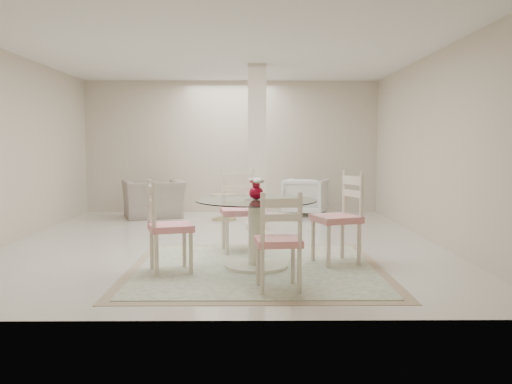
{
  "coord_description": "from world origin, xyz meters",
  "views": [
    {
      "loc": [
        0.4,
        -7.69,
        1.39
      ],
      "look_at": [
        0.46,
        -1.48,
        0.85
      ],
      "focal_mm": 38.0,
      "sensor_mm": 36.0,
      "label": 1
    }
  ],
  "objects_px": {
    "dining_table": "(256,234)",
    "recliner_taupe": "(154,199)",
    "red_vase": "(256,188)",
    "dining_chair_east": "(342,211)",
    "dining_chair_north": "(239,204)",
    "side_table": "(224,208)",
    "dining_chair_west": "(164,220)",
    "armchair_white": "(306,197)",
    "dining_chair_south": "(279,234)",
    "column": "(257,147)"
  },
  "relations": [
    {
      "from": "red_vase",
      "to": "side_table",
      "type": "distance_m",
      "value": 4.08
    },
    {
      "from": "dining_table",
      "to": "red_vase",
      "type": "height_order",
      "value": "red_vase"
    },
    {
      "from": "dining_chair_west",
      "to": "side_table",
      "type": "relative_size",
      "value": 2.33
    },
    {
      "from": "column",
      "to": "recliner_taupe",
      "type": "xyz_separation_m",
      "value": [
        -1.97,
        1.35,
        -1.0
      ]
    },
    {
      "from": "dining_chair_east",
      "to": "dining_chair_west",
      "type": "bearing_deg",
      "value": -96.84
    },
    {
      "from": "dining_chair_east",
      "to": "side_table",
      "type": "relative_size",
      "value": 2.5
    },
    {
      "from": "dining_table",
      "to": "dining_chair_east",
      "type": "xyz_separation_m",
      "value": [
        1.0,
        0.23,
        0.23
      ]
    },
    {
      "from": "red_vase",
      "to": "dining_chair_west",
      "type": "height_order",
      "value": "dining_chair_west"
    },
    {
      "from": "dining_chair_west",
      "to": "recliner_taupe",
      "type": "xyz_separation_m",
      "value": [
        -0.93,
        4.55,
        -0.23
      ]
    },
    {
      "from": "column",
      "to": "dining_chair_east",
      "type": "xyz_separation_m",
      "value": [
        0.96,
        -2.75,
        -0.72
      ]
    },
    {
      "from": "red_vase",
      "to": "dining_chair_south",
      "type": "relative_size",
      "value": 0.23
    },
    {
      "from": "red_vase",
      "to": "dining_chair_south",
      "type": "xyz_separation_m",
      "value": [
        0.2,
        -0.99,
        -0.35
      ]
    },
    {
      "from": "dining_chair_north",
      "to": "dining_chair_south",
      "type": "height_order",
      "value": "dining_chair_north"
    },
    {
      "from": "armchair_white",
      "to": "dining_table",
      "type": "bearing_deg",
      "value": 96.79
    },
    {
      "from": "dining_chair_north",
      "to": "dining_chair_west",
      "type": "distance_m",
      "value": 1.46
    },
    {
      "from": "dining_chair_south",
      "to": "red_vase",
      "type": "bearing_deg",
      "value": -83.96
    },
    {
      "from": "dining_chair_north",
      "to": "recliner_taupe",
      "type": "xyz_separation_m",
      "value": [
        -1.72,
        3.32,
        -0.27
      ]
    },
    {
      "from": "dining_table",
      "to": "recliner_taupe",
      "type": "height_order",
      "value": "dining_table"
    },
    {
      "from": "dining_table",
      "to": "armchair_white",
      "type": "relative_size",
      "value": 1.68
    },
    {
      "from": "dining_chair_south",
      "to": "armchair_white",
      "type": "bearing_deg",
      "value": -103.85
    },
    {
      "from": "recliner_taupe",
      "to": "dining_chair_west",
      "type": "bearing_deg",
      "value": 82.48
    },
    {
      "from": "armchair_white",
      "to": "dining_chair_north",
      "type": "bearing_deg",
      "value": 90.42
    },
    {
      "from": "dining_chair_north",
      "to": "dining_chair_west",
      "type": "xyz_separation_m",
      "value": [
        -0.78,
        -1.23,
        -0.04
      ]
    },
    {
      "from": "dining_chair_south",
      "to": "dining_chair_west",
      "type": "bearing_deg",
      "value": -38.29
    },
    {
      "from": "recliner_taupe",
      "to": "armchair_white",
      "type": "xyz_separation_m",
      "value": [
        2.95,
        0.3,
        0.01
      ]
    },
    {
      "from": "dining_chair_south",
      "to": "side_table",
      "type": "distance_m",
      "value": 5.05
    },
    {
      "from": "recliner_taupe",
      "to": "side_table",
      "type": "xyz_separation_m",
      "value": [
        1.37,
        -0.35,
        -0.13
      ]
    },
    {
      "from": "dining_chair_north",
      "to": "side_table",
      "type": "distance_m",
      "value": 3.02
    },
    {
      "from": "column",
      "to": "dining_chair_south",
      "type": "distance_m",
      "value": 4.06
    },
    {
      "from": "dining_chair_east",
      "to": "recliner_taupe",
      "type": "xyz_separation_m",
      "value": [
        -2.93,
        4.1,
        -0.28
      ]
    },
    {
      "from": "red_vase",
      "to": "dining_chair_north",
      "type": "xyz_separation_m",
      "value": [
        -0.22,
        1.01,
        -0.28
      ]
    },
    {
      "from": "dining_table",
      "to": "armchair_white",
      "type": "height_order",
      "value": "dining_table"
    },
    {
      "from": "side_table",
      "to": "dining_chair_west",
      "type": "bearing_deg",
      "value": -95.95
    },
    {
      "from": "dining_chair_north",
      "to": "armchair_white",
      "type": "distance_m",
      "value": 3.84
    },
    {
      "from": "recliner_taupe",
      "to": "column",
      "type": "bearing_deg",
      "value": 126.57
    },
    {
      "from": "red_vase",
      "to": "armchair_white",
      "type": "xyz_separation_m",
      "value": [
        1.02,
        4.63,
        -0.54
      ]
    },
    {
      "from": "dining_chair_east",
      "to": "dining_chair_west",
      "type": "height_order",
      "value": "dining_chair_east"
    },
    {
      "from": "column",
      "to": "armchair_white",
      "type": "relative_size",
      "value": 3.35
    },
    {
      "from": "dining_chair_west",
      "to": "dining_table",
      "type": "bearing_deg",
      "value": -95.34
    },
    {
      "from": "dining_table",
      "to": "armchair_white",
      "type": "xyz_separation_m",
      "value": [
        1.02,
        4.63,
        -0.03
      ]
    },
    {
      "from": "dining_chair_north",
      "to": "side_table",
      "type": "height_order",
      "value": "dining_chair_north"
    },
    {
      "from": "dining_chair_south",
      "to": "side_table",
      "type": "bearing_deg",
      "value": -86.84
    },
    {
      "from": "dining_chair_west",
      "to": "column",
      "type": "bearing_deg",
      "value": -35.93
    },
    {
      "from": "dining_chair_west",
      "to": "dining_chair_south",
      "type": "distance_m",
      "value": 1.43
    },
    {
      "from": "red_vase",
      "to": "dining_chair_east",
      "type": "distance_m",
      "value": 1.06
    },
    {
      "from": "dining_chair_west",
      "to": "armchair_white",
      "type": "height_order",
      "value": "dining_chair_west"
    },
    {
      "from": "recliner_taupe",
      "to": "dining_chair_north",
      "type": "bearing_deg",
      "value": 98.21
    },
    {
      "from": "dining_chair_north",
      "to": "recliner_taupe",
      "type": "bearing_deg",
      "value": 107.92
    },
    {
      "from": "dining_chair_west",
      "to": "dining_chair_south",
      "type": "height_order",
      "value": "dining_chair_west"
    },
    {
      "from": "dining_chair_east",
      "to": "side_table",
      "type": "distance_m",
      "value": 4.09
    }
  ]
}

